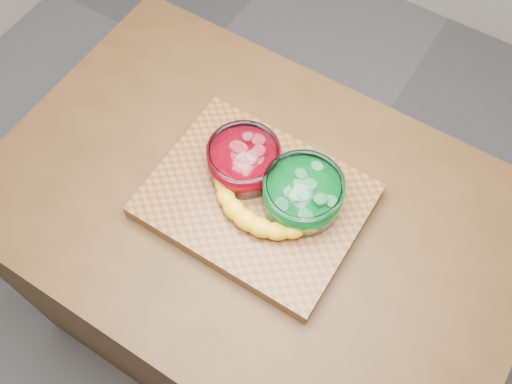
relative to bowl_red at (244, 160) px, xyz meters
The scene contains 6 objects.
ground 0.98m from the bowl_red, 37.14° to the right, with size 3.50×3.50×0.00m, color #5C5C61.
counter 0.53m from the bowl_red, 37.14° to the right, with size 1.20×0.80×0.90m, color #482E15.
cutting_board 0.09m from the bowl_red, 37.14° to the right, with size 0.45×0.35×0.04m, color brown.
bowl_red is the anchor object (origin of this frame).
bowl_green 0.15m from the bowl_red, ahead, with size 0.17×0.17×0.08m.
banana 0.11m from the bowl_red, 42.36° to the right, with size 0.29×0.14×0.04m, color yellow, non-canonical shape.
Camera 1 is at (0.31, -0.49, 2.02)m, focal length 40.00 mm.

